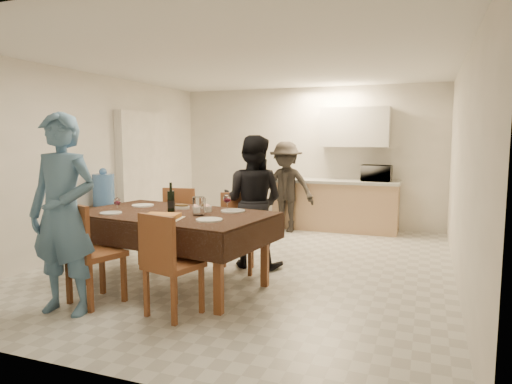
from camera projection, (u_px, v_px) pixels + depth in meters
floor at (250, 264)px, 6.02m from camera, size 5.00×6.00×0.02m
ceiling at (250, 63)px, 5.71m from camera, size 5.00×6.00×0.02m
wall_back at (308, 157)px, 8.65m from camera, size 5.00×0.02×2.60m
wall_front at (89, 192)px, 3.08m from camera, size 5.00×0.02×2.60m
wall_left at (93, 162)px, 6.74m from camera, size 0.02×6.00×2.60m
wall_right at (463, 171)px, 4.99m from camera, size 0.02×6.00×2.60m
stub_partition at (145, 173)px, 7.86m from camera, size 0.15×1.40×2.10m
kitchen_base_cabinet at (335, 206)px, 8.25m from camera, size 2.20×0.60×0.86m
kitchen_worktop at (335, 181)px, 8.20m from camera, size 2.24×0.64×0.05m
upper_cabinet at (355, 127)px, 8.11m from camera, size 1.20×0.34×0.70m
dining_table at (173, 216)px, 5.08m from camera, size 2.29×1.54×0.84m
chair_near_left at (88, 244)px, 4.46m from camera, size 0.59×0.60×0.56m
chair_near_right at (168, 255)px, 4.16m from camera, size 0.54×0.55×0.53m
chair_far_left at (169, 220)px, 5.87m from camera, size 0.51×0.51×0.54m
chair_far_right at (234, 226)px, 5.55m from camera, size 0.55×0.56×0.52m
console at (105, 228)px, 6.73m from camera, size 0.36×0.73×0.67m
water_jug at (104, 190)px, 6.66m from camera, size 0.31×0.31×0.47m
wine_bottle at (171, 197)px, 5.12m from camera, size 0.08×0.08×0.33m
water_pitcher at (199, 206)px, 4.89m from camera, size 0.13×0.13×0.20m
savoury_tart at (162, 216)px, 4.68m from camera, size 0.45×0.38×0.05m
salad_bowl at (204, 209)px, 5.13m from camera, size 0.17×0.17×0.07m
mushroom_dish at (182, 207)px, 5.35m from camera, size 0.18×0.18×0.03m
wine_glass_a at (117, 205)px, 5.02m from camera, size 0.08×0.08×0.17m
wine_glass_b at (227, 203)px, 5.10m from camera, size 0.09×0.09×0.20m
wine_glass_c at (171, 200)px, 5.41m from camera, size 0.09×0.09×0.19m
plate_near_left at (111, 213)px, 5.00m from camera, size 0.23×0.23×0.01m
plate_near_right at (209, 220)px, 4.58m from camera, size 0.27×0.27×0.02m
plate_far_left at (143, 205)px, 5.56m from camera, size 0.26×0.26×0.02m
plate_far_right at (233, 211)px, 5.14m from camera, size 0.28×0.28×0.02m
microwave at (377, 173)px, 7.93m from camera, size 0.50×0.34×0.28m
person_near at (63, 214)px, 4.27m from camera, size 0.73×0.52×1.90m
person_far at (253, 202)px, 5.85m from camera, size 0.83×0.64×1.70m
person_kitchen at (286, 187)px, 8.07m from camera, size 1.03×0.59×1.60m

